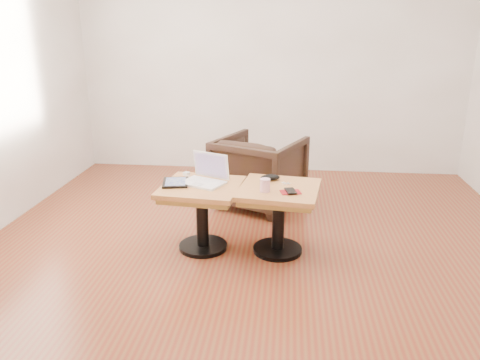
# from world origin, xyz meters

# --- Properties ---
(room_shell) EXTENTS (4.52, 4.52, 2.71)m
(room_shell) POSITION_xyz_m (0.00, 0.00, 1.35)
(room_shell) COLOR brown
(room_shell) RESTS_ON ground
(side_table_left) EXTENTS (0.65, 0.65, 0.53)m
(side_table_left) POSITION_xyz_m (-0.43, 0.02, 0.40)
(side_table_left) COLOR black
(side_table_left) RESTS_ON ground
(side_table_right) EXTENTS (0.66, 0.66, 0.53)m
(side_table_right) POSITION_xyz_m (0.17, 0.02, 0.40)
(side_table_right) COLOR black
(side_table_right) RESTS_ON ground
(laptop) EXTENTS (0.39, 0.36, 0.22)m
(laptop) POSITION_xyz_m (-0.41, 0.08, 0.58)
(laptop) COLOR white
(laptop) RESTS_ON side_table_left
(tablet) EXTENTS (0.23, 0.27, 0.02)m
(tablet) POSITION_xyz_m (-0.63, 0.03, 0.54)
(tablet) COLOR black
(tablet) RESTS_ON side_table_left
(charging_adapter) EXTENTS (0.06, 0.06, 0.03)m
(charging_adapter) POSITION_xyz_m (-0.59, 0.25, 0.55)
(charging_adapter) COLOR white
(charging_adapter) RESTS_ON side_table_left
(glasses_case) EXTENTS (0.17, 0.10, 0.05)m
(glasses_case) POSITION_xyz_m (0.09, 0.18, 0.56)
(glasses_case) COLOR black
(glasses_case) RESTS_ON side_table_right
(striped_cup) EXTENTS (0.10, 0.10, 0.10)m
(striped_cup) POSITION_xyz_m (0.06, -0.08, 0.58)
(striped_cup) COLOR #D0628B
(striped_cup) RESTS_ON side_table_right
(earbuds_tangle) EXTENTS (0.07, 0.05, 0.01)m
(earbuds_tangle) POSITION_xyz_m (0.22, 0.11, 0.54)
(earbuds_tangle) COLOR white
(earbuds_tangle) RESTS_ON side_table_right
(phone_on_sleeve) EXTENTS (0.16, 0.14, 0.02)m
(phone_on_sleeve) POSITION_xyz_m (0.25, -0.09, 0.54)
(phone_on_sleeve) COLOR maroon
(phone_on_sleeve) RESTS_ON side_table_right
(armchair) EXTENTS (0.98, 0.99, 0.69)m
(armchair) POSITION_xyz_m (-0.05, 1.02, 0.34)
(armchair) COLOR black
(armchair) RESTS_ON ground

